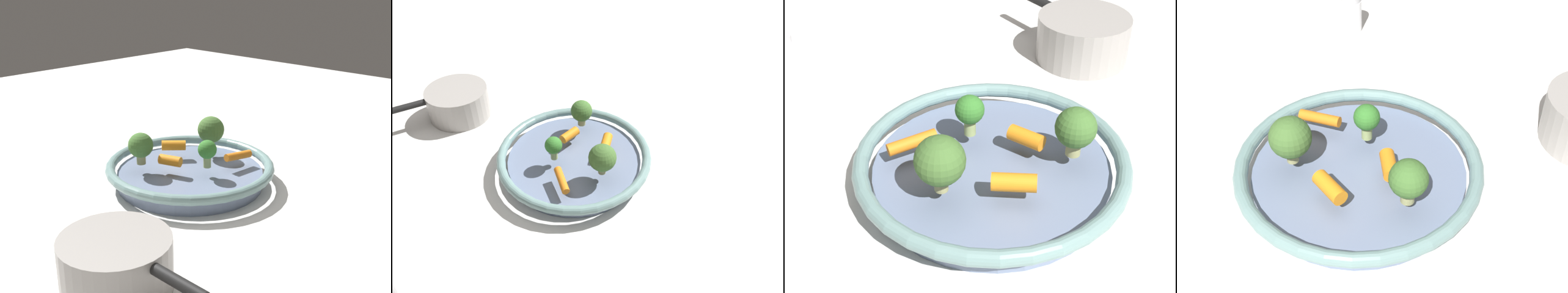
% 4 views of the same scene
% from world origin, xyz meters
% --- Properties ---
extents(ground_plane, '(2.54, 2.54, 0.00)m').
position_xyz_m(ground_plane, '(0.00, 0.00, 0.00)').
color(ground_plane, silver).
extents(serving_bowl, '(0.34, 0.34, 0.05)m').
position_xyz_m(serving_bowl, '(0.00, 0.00, 0.03)').
color(serving_bowl, slate).
rests_on(serving_bowl, ground_plane).
extents(baby_carrot_left, '(0.05, 0.03, 0.02)m').
position_xyz_m(baby_carrot_left, '(-0.01, -0.04, 0.06)').
color(baby_carrot_left, orange).
rests_on(baby_carrot_left, serving_bowl).
extents(baby_carrot_back, '(0.05, 0.05, 0.02)m').
position_xyz_m(baby_carrot_back, '(-0.07, 0.02, 0.06)').
color(baby_carrot_back, orange).
rests_on(baby_carrot_back, serving_bowl).
extents(baby_carrot_near_rim, '(0.03, 0.07, 0.02)m').
position_xyz_m(baby_carrot_near_rim, '(0.06, 0.07, 0.06)').
color(baby_carrot_near_rim, orange).
rests_on(baby_carrot_near_rim, serving_bowl).
extents(broccoli_floret_edge, '(0.04, 0.04, 0.06)m').
position_xyz_m(broccoli_floret_edge, '(0.05, 0.00, 0.08)').
color(broccoli_floret_edge, '#97A966').
rests_on(broccoli_floret_edge, serving_bowl).
extents(broccoli_floret_large, '(0.06, 0.06, 0.07)m').
position_xyz_m(broccoli_floret_large, '(-0.02, 0.09, 0.09)').
color(broccoli_floret_large, tan).
rests_on(broccoli_floret_large, serving_bowl).
extents(broccoli_floret_mid, '(0.05, 0.05, 0.06)m').
position_xyz_m(broccoli_floret_mid, '(-0.06, -0.08, 0.09)').
color(broccoli_floret_mid, tan).
rests_on(broccoli_floret_mid, serving_bowl).
extents(salt_shaker, '(0.04, 0.04, 0.07)m').
position_xyz_m(salt_shaker, '(0.41, 0.12, 0.04)').
color(salt_shaker, white).
rests_on(salt_shaker, ground_plane).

